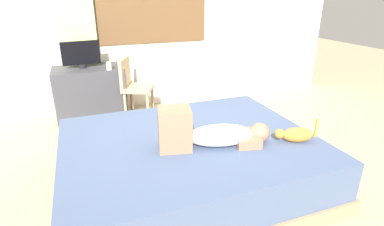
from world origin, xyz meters
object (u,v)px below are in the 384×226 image
tv_monitor (81,54)px  cup (109,66)px  desk (91,94)px  chair_by_desk (133,85)px  cat (295,135)px  person_lying (209,133)px  bed (189,162)px

tv_monitor → cup: 0.41m
desk → chair_by_desk: size_ratio=1.05×
desk → cup: (0.26, -0.23, 0.42)m
cat → desk: 2.78m
tv_monitor → chair_by_desk: tv_monitor is taller
cup → chair_by_desk: size_ratio=0.12×
tv_monitor → person_lying: bearing=-66.9°
desk → chair_by_desk: 0.60m
person_lying → tv_monitor: (-0.90, 2.10, 0.33)m
chair_by_desk → cat: bearing=-64.3°
desk → chair_by_desk: (0.55, -0.21, 0.14)m
person_lying → cat: person_lying is taller
person_lying → chair_by_desk: chair_by_desk is taller
bed → tv_monitor: bearing=112.3°
person_lying → cat: 0.74m
bed → cat: 0.95m
bed → cat: bearing=-24.6°
cat → cup: (-1.29, 2.07, 0.25)m
bed → desk: (-0.73, 1.92, 0.14)m
cat → desk: desk is taller
cat → desk: (-1.55, 2.30, -0.17)m
bed → chair_by_desk: 1.74m
bed → person_lying: 0.41m
cat → desk: size_ratio=0.38×
person_lying → cat: (0.71, -0.20, -0.05)m
cat → chair_by_desk: (-1.00, 2.09, -0.03)m
cat → cup: size_ratio=3.44×
bed → cup: cup is taller
person_lying → desk: 2.27m
bed → cat: (0.82, -0.38, 0.31)m
tv_monitor → cup: size_ratio=4.81×
desk → cat: bearing=-56.0°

